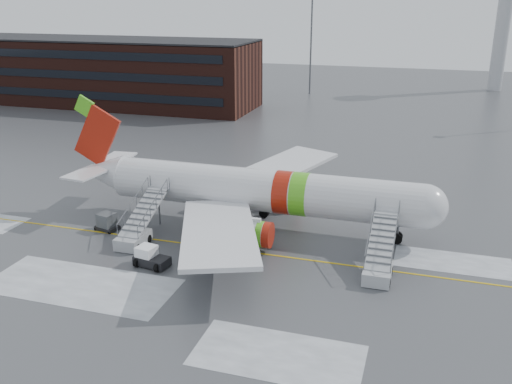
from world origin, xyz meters
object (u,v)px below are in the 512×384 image
(pushback_tug, at_px, (150,257))
(uld_container, at_px, (107,222))
(airliner, at_px, (253,190))
(airstair_aft, at_px, (137,231))
(airstair_fwd, at_px, (379,262))

(pushback_tug, relative_size, uld_container, 1.33)
(airliner, distance_m, airstair_aft, 10.78)
(airstair_fwd, bearing_deg, airliner, 151.52)
(airliner, distance_m, pushback_tug, 11.75)
(pushback_tug, xyz_separation_m, uld_container, (-7.03, 5.29, 0.05))
(airstair_aft, bearing_deg, airstair_fwd, 0.00)
(airstair_fwd, relative_size, uld_container, 3.52)
(airstair_aft, distance_m, uld_container, 4.29)
(airstair_fwd, height_order, uld_container, airstair_fwd)
(airstair_aft, bearing_deg, pushback_tug, -49.89)
(airstair_fwd, distance_m, airstair_aft, 20.29)
(airstair_fwd, xyz_separation_m, airstair_aft, (-20.29, 0.00, 0.00))
(airstair_fwd, height_order, pushback_tug, airstair_fwd)
(airstair_fwd, xyz_separation_m, uld_container, (-24.24, 1.64, -0.33))
(pushback_tug, bearing_deg, airliner, 63.11)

